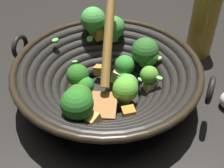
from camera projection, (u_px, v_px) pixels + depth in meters
name	position (u px, v px, depth m)	size (l,w,h in m)	color
ground_plane	(107.00, 99.00, 0.66)	(4.00, 4.00, 0.00)	black
wok	(107.00, 76.00, 0.62)	(0.39, 0.38, 0.23)	black
cooking_oil_bottle	(205.00, 16.00, 0.72)	(0.06, 0.06, 0.26)	gold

